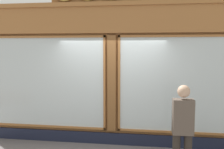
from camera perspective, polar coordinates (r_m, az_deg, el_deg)
name	(u,v)px	position (r m, az deg, el deg)	size (l,w,h in m)	color
shop_facade	(113,72)	(6.25, 0.16, 0.52)	(6.70, 0.42, 3.98)	brown
pedestrian	(183,128)	(4.81, 15.31, -11.26)	(0.37, 0.23, 1.69)	#312A24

